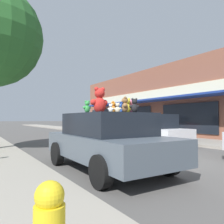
{
  "coord_description": "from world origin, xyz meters",
  "views": [
    {
      "loc": [
        -5.42,
        -5.03,
        1.35
      ],
      "look_at": [
        -0.21,
        3.07,
        1.65
      ],
      "focal_mm": 35.0,
      "sensor_mm": 36.0,
      "label": 1
    }
  ],
  "objects_px": {
    "teddy_bear_white": "(111,108)",
    "teddy_bear_pink": "(132,106)",
    "plush_art_car": "(107,140)",
    "teddy_bear_cream": "(118,108)",
    "teddy_bear_yellow": "(127,106)",
    "parked_car_far_center": "(148,129)",
    "teddy_bear_giant": "(100,101)",
    "parked_car_far_right": "(93,126)",
    "teddy_bear_black": "(134,106)",
    "teddy_bear_orange": "(113,107)",
    "teddy_bear_green": "(87,107)",
    "teddy_bear_blue": "(120,109)",
    "teddy_bear_brown": "(125,105)"
  },
  "relations": [
    {
      "from": "teddy_bear_cream",
      "to": "teddy_bear_green",
      "type": "bearing_deg",
      "value": 43.26
    },
    {
      "from": "plush_art_car",
      "to": "parked_car_far_right",
      "type": "height_order",
      "value": "parked_car_far_right"
    },
    {
      "from": "teddy_bear_white",
      "to": "teddy_bear_cream",
      "type": "xyz_separation_m",
      "value": [
        0.42,
        0.32,
        0.03
      ]
    },
    {
      "from": "parked_car_far_center",
      "to": "teddy_bear_giant",
      "type": "bearing_deg",
      "value": -144.94
    },
    {
      "from": "teddy_bear_black",
      "to": "parked_car_far_right",
      "type": "xyz_separation_m",
      "value": [
        4.59,
        10.74,
        -0.82
      ]
    },
    {
      "from": "plush_art_car",
      "to": "teddy_bear_black",
      "type": "height_order",
      "value": "teddy_bear_black"
    },
    {
      "from": "teddy_bear_brown",
      "to": "teddy_bear_green",
      "type": "bearing_deg",
      "value": -114.71
    },
    {
      "from": "plush_art_car",
      "to": "teddy_bear_white",
      "type": "bearing_deg",
      "value": -113.11
    },
    {
      "from": "parked_car_far_right",
      "to": "teddy_bear_black",
      "type": "bearing_deg",
      "value": -113.14
    },
    {
      "from": "teddy_bear_white",
      "to": "teddy_bear_pink",
      "type": "xyz_separation_m",
      "value": [
        0.71,
        0.1,
        0.07
      ]
    },
    {
      "from": "teddy_bear_black",
      "to": "teddy_bear_pink",
      "type": "height_order",
      "value": "teddy_bear_pink"
    },
    {
      "from": "teddy_bear_pink",
      "to": "parked_car_far_center",
      "type": "distance_m",
      "value": 6.09
    },
    {
      "from": "plush_art_car",
      "to": "teddy_bear_green",
      "type": "bearing_deg",
      "value": -173.26
    },
    {
      "from": "teddy_bear_blue",
      "to": "teddy_bear_yellow",
      "type": "height_order",
      "value": "teddy_bear_yellow"
    },
    {
      "from": "teddy_bear_cream",
      "to": "teddy_bear_pink",
      "type": "bearing_deg",
      "value": -160.12
    },
    {
      "from": "teddy_bear_white",
      "to": "teddy_bear_cream",
      "type": "height_order",
      "value": "teddy_bear_cream"
    },
    {
      "from": "teddy_bear_green",
      "to": "parked_car_far_right",
      "type": "bearing_deg",
      "value": -126.8
    },
    {
      "from": "plush_art_car",
      "to": "teddy_bear_cream",
      "type": "relative_size",
      "value": 15.3
    },
    {
      "from": "teddy_bear_cream",
      "to": "teddy_bear_yellow",
      "type": "bearing_deg",
      "value": 164.46
    },
    {
      "from": "teddy_bear_giant",
      "to": "teddy_bear_brown",
      "type": "xyz_separation_m",
      "value": [
        0.02,
        -1.16,
        -0.18
      ]
    },
    {
      "from": "teddy_bear_blue",
      "to": "teddy_bear_orange",
      "type": "xyz_separation_m",
      "value": [
        -0.45,
        -0.33,
        0.01
      ]
    },
    {
      "from": "parked_car_far_right",
      "to": "plush_art_car",
      "type": "bearing_deg",
      "value": -115.98
    },
    {
      "from": "teddy_bear_white",
      "to": "teddy_bear_orange",
      "type": "height_order",
      "value": "teddy_bear_orange"
    },
    {
      "from": "teddy_bear_brown",
      "to": "teddy_bear_black",
      "type": "bearing_deg",
      "value": 106.77
    },
    {
      "from": "teddy_bear_giant",
      "to": "teddy_bear_green",
      "type": "height_order",
      "value": "teddy_bear_giant"
    },
    {
      "from": "teddy_bear_green",
      "to": "parked_car_far_center",
      "type": "bearing_deg",
      "value": -153.18
    },
    {
      "from": "teddy_bear_white",
      "to": "teddy_bear_orange",
      "type": "xyz_separation_m",
      "value": [
        0.5,
        0.66,
        0.06
      ]
    },
    {
      "from": "teddy_bear_pink",
      "to": "plush_art_car",
      "type": "bearing_deg",
      "value": 0.23
    },
    {
      "from": "parked_car_far_center",
      "to": "teddy_bear_pink",
      "type": "bearing_deg",
      "value": -135.98
    },
    {
      "from": "teddy_bear_giant",
      "to": "teddy_bear_pink",
      "type": "relative_size",
      "value": 2.01
    },
    {
      "from": "teddy_bear_black",
      "to": "parked_car_far_center",
      "type": "relative_size",
      "value": 0.08
    },
    {
      "from": "plush_art_car",
      "to": "teddy_bear_yellow",
      "type": "bearing_deg",
      "value": -64.0
    },
    {
      "from": "teddy_bear_pink",
      "to": "teddy_bear_white",
      "type": "bearing_deg",
      "value": 53.94
    },
    {
      "from": "teddy_bear_yellow",
      "to": "teddy_bear_orange",
      "type": "distance_m",
      "value": 0.64
    },
    {
      "from": "teddy_bear_giant",
      "to": "teddy_bear_white",
      "type": "relative_size",
      "value": 3.43
    },
    {
      "from": "teddy_bear_white",
      "to": "teddy_bear_blue",
      "type": "bearing_deg",
      "value": -91.1
    },
    {
      "from": "teddy_bear_giant",
      "to": "teddy_bear_green",
      "type": "xyz_separation_m",
      "value": [
        -0.57,
        -0.38,
        -0.2
      ]
    },
    {
      "from": "teddy_bear_cream",
      "to": "teddy_bear_black",
      "type": "xyz_separation_m",
      "value": [
        0.04,
        -0.64,
        0.03
      ]
    },
    {
      "from": "plush_art_car",
      "to": "teddy_bear_blue",
      "type": "relative_size",
      "value": 13.2
    },
    {
      "from": "teddy_bear_orange",
      "to": "teddy_bear_giant",
      "type": "bearing_deg",
      "value": -83.85
    },
    {
      "from": "plush_art_car",
      "to": "teddy_bear_giant",
      "type": "relative_size",
      "value": 5.72
    },
    {
      "from": "teddy_bear_green",
      "to": "teddy_bear_yellow",
      "type": "bearing_deg",
      "value": 143.52
    },
    {
      "from": "teddy_bear_pink",
      "to": "teddy_bear_yellow",
      "type": "bearing_deg",
      "value": 66.83
    },
    {
      "from": "teddy_bear_white",
      "to": "parked_car_far_center",
      "type": "distance_m",
      "value": 6.67
    },
    {
      "from": "parked_car_far_center",
      "to": "parked_car_far_right",
      "type": "relative_size",
      "value": 1.0
    },
    {
      "from": "teddy_bear_pink",
      "to": "parked_car_far_center",
      "type": "xyz_separation_m",
      "value": [
        4.34,
        4.19,
        -0.84
      ]
    },
    {
      "from": "teddy_bear_green",
      "to": "parked_car_far_center",
      "type": "height_order",
      "value": "teddy_bear_green"
    },
    {
      "from": "teddy_bear_white",
      "to": "parked_car_far_right",
      "type": "relative_size",
      "value": 0.05
    },
    {
      "from": "teddy_bear_cream",
      "to": "teddy_bear_yellow",
      "type": "xyz_separation_m",
      "value": [
        0.1,
        -0.29,
        0.05
      ]
    },
    {
      "from": "teddy_bear_orange",
      "to": "teddy_bear_green",
      "type": "relative_size",
      "value": 1.11
    }
  ]
}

